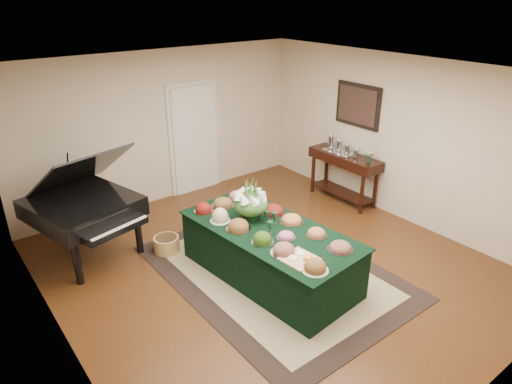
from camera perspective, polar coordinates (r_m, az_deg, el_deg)
ground at (r=6.60m, az=1.62°, el=-9.20°), size 6.00×6.00×0.00m
area_rug at (r=6.47m, az=2.13°, el=-9.86°), size 2.56×3.59×0.01m
kitchen_doorway at (r=8.70m, az=-7.71°, el=6.54°), size 1.05×0.07×2.10m
buffet_table at (r=6.18m, az=1.69°, el=-7.60°), size 1.40×2.58×0.74m
food_platters at (r=6.04m, az=0.78°, el=-3.89°), size 1.08×2.39×0.15m
cutting_board at (r=5.37m, az=5.31°, el=-8.07°), size 0.41×0.41×0.10m
green_goblets at (r=6.01m, az=1.84°, el=-3.60°), size 0.29×0.33×0.18m
floral_centerpiece at (r=6.12m, az=-0.61°, el=-1.08°), size 0.47×0.47×0.47m
grand_piano at (r=6.92m, az=-20.73°, el=-1.67°), size 1.60×1.78×1.62m
wicker_basket at (r=6.99m, az=-11.10°, el=-6.45°), size 0.38×0.38×0.24m
mahogany_sideboard at (r=8.44m, az=10.98°, el=3.39°), size 0.45×1.42×0.89m
tea_service at (r=8.40m, az=10.58°, el=5.60°), size 0.34×0.74×0.30m
pink_bouquet at (r=8.01m, az=13.93°, el=4.58°), size 0.17×0.17×0.21m
wall_painting at (r=8.29m, az=12.60°, el=10.53°), size 0.05×0.95×0.75m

